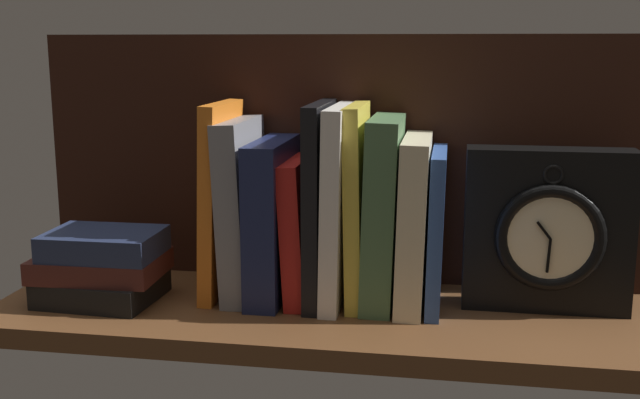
{
  "coord_description": "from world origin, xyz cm",
  "views": [
    {
      "loc": [
        15.19,
        -88.7,
        31.94
      ],
      "look_at": [
        -0.63,
        3.82,
        12.78
      ],
      "focal_mm": 43.12,
      "sensor_mm": 36.0,
      "label": 1
    }
  ],
  "objects_px": {
    "book_black_skeptic": "(320,202)",
    "book_cream_twain": "(414,222)",
    "book_blue_modern": "(436,229)",
    "book_green_romantic": "(383,211)",
    "book_navy_bierce": "(272,219)",
    "book_white_catcher": "(339,204)",
    "book_gray_chess": "(242,208)",
    "book_red_requiem": "(300,229)",
    "book_stack_side": "(102,267)",
    "framed_clock": "(548,231)",
    "book_yellow_seinlanguage": "(358,204)",
    "book_orange_pandolfini": "(221,200)"
  },
  "relations": [
    {
      "from": "book_gray_chess",
      "to": "book_blue_modern",
      "type": "xyz_separation_m",
      "value": [
        0.25,
        0.0,
        -0.02
      ]
    },
    {
      "from": "book_navy_bierce",
      "to": "book_green_romantic",
      "type": "height_order",
      "value": "book_green_romantic"
    },
    {
      "from": "book_gray_chess",
      "to": "book_navy_bierce",
      "type": "distance_m",
      "value": 0.04
    },
    {
      "from": "book_blue_modern",
      "to": "framed_clock",
      "type": "relative_size",
      "value": 0.98
    },
    {
      "from": "book_red_requiem",
      "to": "book_white_catcher",
      "type": "height_order",
      "value": "book_white_catcher"
    },
    {
      "from": "book_gray_chess",
      "to": "book_white_catcher",
      "type": "relative_size",
      "value": 0.92
    },
    {
      "from": "book_cream_twain",
      "to": "framed_clock",
      "type": "relative_size",
      "value": 1.05
    },
    {
      "from": "framed_clock",
      "to": "book_cream_twain",
      "type": "bearing_deg",
      "value": -178.8
    },
    {
      "from": "book_green_romantic",
      "to": "book_cream_twain",
      "type": "xyz_separation_m",
      "value": [
        0.04,
        0.0,
        -0.01
      ]
    },
    {
      "from": "book_gray_chess",
      "to": "book_blue_modern",
      "type": "distance_m",
      "value": 0.25
    },
    {
      "from": "book_navy_bierce",
      "to": "book_blue_modern",
      "type": "distance_m",
      "value": 0.21
    },
    {
      "from": "book_white_catcher",
      "to": "book_yellow_seinlanguage",
      "type": "xyz_separation_m",
      "value": [
        0.02,
        0.0,
        0.0
      ]
    },
    {
      "from": "book_gray_chess",
      "to": "book_yellow_seinlanguage",
      "type": "height_order",
      "value": "book_yellow_seinlanguage"
    },
    {
      "from": "book_red_requiem",
      "to": "book_black_skeptic",
      "type": "height_order",
      "value": "book_black_skeptic"
    },
    {
      "from": "book_blue_modern",
      "to": "book_stack_side",
      "type": "bearing_deg",
      "value": -172.19
    },
    {
      "from": "book_navy_bierce",
      "to": "book_cream_twain",
      "type": "relative_size",
      "value": 0.97
    },
    {
      "from": "book_red_requiem",
      "to": "book_green_romantic",
      "type": "distance_m",
      "value": 0.11
    },
    {
      "from": "book_green_romantic",
      "to": "book_cream_twain",
      "type": "bearing_deg",
      "value": 0.0
    },
    {
      "from": "book_green_romantic",
      "to": "book_white_catcher",
      "type": "bearing_deg",
      "value": 180.0
    },
    {
      "from": "book_white_catcher",
      "to": "book_stack_side",
      "type": "bearing_deg",
      "value": -169.02
    },
    {
      "from": "book_black_skeptic",
      "to": "book_stack_side",
      "type": "bearing_deg",
      "value": -168.08
    },
    {
      "from": "book_black_skeptic",
      "to": "book_yellow_seinlanguage",
      "type": "bearing_deg",
      "value": 0.0
    },
    {
      "from": "book_black_skeptic",
      "to": "book_white_catcher",
      "type": "height_order",
      "value": "book_black_skeptic"
    },
    {
      "from": "book_white_catcher",
      "to": "framed_clock",
      "type": "distance_m",
      "value": 0.25
    },
    {
      "from": "book_cream_twain",
      "to": "book_yellow_seinlanguage",
      "type": "bearing_deg",
      "value": 180.0
    },
    {
      "from": "book_green_romantic",
      "to": "book_stack_side",
      "type": "xyz_separation_m",
      "value": [
        -0.35,
        -0.06,
        -0.07
      ]
    },
    {
      "from": "book_white_catcher",
      "to": "framed_clock",
      "type": "bearing_deg",
      "value": 0.76
    },
    {
      "from": "book_black_skeptic",
      "to": "book_stack_side",
      "type": "relative_size",
      "value": 1.58
    },
    {
      "from": "book_green_romantic",
      "to": "book_navy_bierce",
      "type": "bearing_deg",
      "value": 180.0
    },
    {
      "from": "book_gray_chess",
      "to": "book_red_requiem",
      "type": "relative_size",
      "value": 1.27
    },
    {
      "from": "book_black_skeptic",
      "to": "book_stack_side",
      "type": "xyz_separation_m",
      "value": [
        -0.27,
        -0.06,
        -0.08
      ]
    },
    {
      "from": "book_red_requiem",
      "to": "book_stack_side",
      "type": "bearing_deg",
      "value": -166.89
    },
    {
      "from": "book_blue_modern",
      "to": "book_green_romantic",
      "type": "bearing_deg",
      "value": 180.0
    },
    {
      "from": "book_gray_chess",
      "to": "book_navy_bierce",
      "type": "xyz_separation_m",
      "value": [
        0.04,
        0.0,
        -0.01
      ]
    },
    {
      "from": "book_gray_chess",
      "to": "book_white_catcher",
      "type": "distance_m",
      "value": 0.12
    },
    {
      "from": "book_white_catcher",
      "to": "book_stack_side",
      "type": "relative_size",
      "value": 1.56
    },
    {
      "from": "book_orange_pandolfini",
      "to": "book_black_skeptic",
      "type": "relative_size",
      "value": 0.99
    },
    {
      "from": "book_cream_twain",
      "to": "framed_clock",
      "type": "height_order",
      "value": "book_cream_twain"
    },
    {
      "from": "book_orange_pandolfini",
      "to": "book_green_romantic",
      "type": "xyz_separation_m",
      "value": [
        0.21,
        0.0,
        -0.01
      ]
    },
    {
      "from": "book_green_romantic",
      "to": "book_yellow_seinlanguage",
      "type": "bearing_deg",
      "value": 180.0
    },
    {
      "from": "book_black_skeptic",
      "to": "book_cream_twain",
      "type": "bearing_deg",
      "value": 0.0
    },
    {
      "from": "book_red_requiem",
      "to": "framed_clock",
      "type": "bearing_deg",
      "value": 0.63
    },
    {
      "from": "book_orange_pandolfini",
      "to": "book_red_requiem",
      "type": "relative_size",
      "value": 1.39
    },
    {
      "from": "book_navy_bierce",
      "to": "book_red_requiem",
      "type": "relative_size",
      "value": 1.13
    },
    {
      "from": "book_navy_bierce",
      "to": "book_blue_modern",
      "type": "relative_size",
      "value": 1.04
    },
    {
      "from": "book_navy_bierce",
      "to": "book_blue_modern",
      "type": "bearing_deg",
      "value": 0.0
    },
    {
      "from": "book_gray_chess",
      "to": "book_cream_twain",
      "type": "distance_m",
      "value": 0.22
    },
    {
      "from": "book_blue_modern",
      "to": "framed_clock",
      "type": "xyz_separation_m",
      "value": [
        0.13,
        0.0,
        0.0
      ]
    },
    {
      "from": "book_white_catcher",
      "to": "book_yellow_seinlanguage",
      "type": "relative_size",
      "value": 0.99
    },
    {
      "from": "book_white_catcher",
      "to": "book_orange_pandolfini",
      "type": "bearing_deg",
      "value": 180.0
    }
  ]
}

